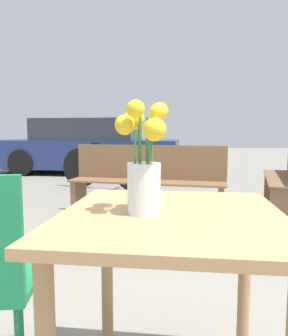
% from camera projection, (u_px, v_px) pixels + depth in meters
% --- Properties ---
extents(table_front, '(0.73, 0.77, 0.75)m').
position_uv_depth(table_front, '(171.00, 252.00, 1.06)').
color(table_front, tan).
rests_on(table_front, ground_plane).
extents(flower_vase, '(0.16, 0.16, 0.35)m').
position_uv_depth(flower_vase, '(144.00, 167.00, 1.01)').
color(flower_vase, silver).
rests_on(flower_vase, table_front).
extents(bench_near, '(1.81, 0.50, 0.85)m').
position_uv_depth(bench_near, '(148.00, 178.00, 3.79)').
color(bench_near, brown).
rests_on(bench_near, ground_plane).
extents(bench_middle, '(0.61, 1.62, 0.85)m').
position_uv_depth(bench_middle, '(288.00, 176.00, 4.01)').
color(bench_middle, brown).
rests_on(bench_middle, ground_plane).
extents(bicycle, '(1.72, 0.53, 0.82)m').
position_uv_depth(bicycle, '(106.00, 168.00, 5.73)').
color(bicycle, black).
rests_on(bicycle, ground_plane).
extents(parked_car, '(4.34, 1.80, 1.31)m').
position_uv_depth(parked_car, '(89.00, 147.00, 8.02)').
color(parked_car, navy).
rests_on(parked_car, ground_plane).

